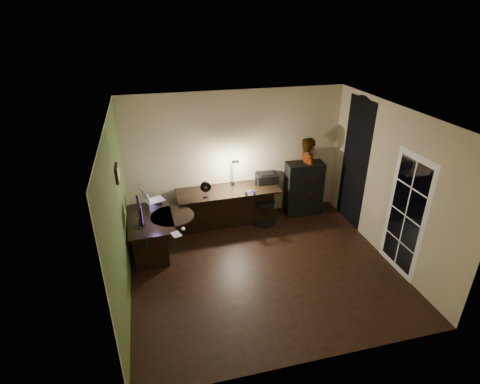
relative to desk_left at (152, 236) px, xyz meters
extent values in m
cube|color=black|center=(1.83, -0.94, -0.37)|extent=(4.50, 4.00, 0.01)
cube|color=silver|center=(1.83, -0.94, 2.34)|extent=(4.50, 4.00, 0.01)
cube|color=#BCAE8A|center=(1.83, 1.06, 0.98)|extent=(4.50, 0.01, 2.70)
cube|color=#BCAE8A|center=(1.83, -2.95, 0.98)|extent=(4.50, 0.01, 2.70)
cube|color=#BCAE8A|center=(-0.42, -0.94, 0.98)|extent=(0.01, 4.00, 2.70)
cube|color=#BCAE8A|center=(4.08, -0.94, 0.98)|extent=(0.01, 4.00, 2.70)
cube|color=#4E6732|center=(-0.41, -0.94, 0.98)|extent=(0.00, 4.00, 2.70)
cube|color=black|center=(4.07, 0.21, 0.93)|extent=(0.01, 0.90, 2.60)
cube|color=white|center=(4.07, -1.49, 0.68)|extent=(0.02, 0.92, 2.10)
cube|color=black|center=(-0.39, -0.49, 1.48)|extent=(0.04, 0.30, 0.25)
cube|color=black|center=(0.00, 0.00, 0.00)|extent=(0.82, 1.30, 0.73)
cube|color=black|center=(1.57, 0.69, 0.02)|extent=(2.10, 0.78, 0.78)
cube|color=black|center=(3.27, 0.76, 0.22)|extent=(0.80, 0.43, 1.17)
cube|color=silver|center=(0.12, 0.49, 0.41)|extent=(0.25, 0.21, 0.10)
cube|color=silver|center=(0.12, 0.49, 0.58)|extent=(0.45, 0.44, 0.25)
cube|color=black|center=(-0.17, -0.24, 0.53)|extent=(0.16, 0.53, 0.35)
ellipsoid|color=silver|center=(0.53, -0.52, 0.38)|extent=(0.10, 0.11, 0.04)
cube|color=black|center=(0.06, -0.07, 0.36)|extent=(0.09, 0.13, 0.01)
cube|color=black|center=(0.50, -0.28, 0.36)|extent=(0.01, 0.14, 0.01)
cylinder|color=black|center=(-0.11, -0.91, 0.45)|extent=(0.09, 0.09, 0.19)
cube|color=silver|center=(0.40, -0.64, 0.36)|extent=(0.19, 0.22, 0.01)
cube|color=black|center=(1.09, 0.48, 0.59)|extent=(0.22, 0.14, 0.32)
cube|color=#20189B|center=(1.94, 0.33, 0.48)|extent=(0.22, 0.12, 0.10)
cube|color=black|center=(2.46, 0.86, 0.53)|extent=(0.46, 0.37, 0.20)
cube|color=black|center=(1.73, 0.89, 0.75)|extent=(0.22, 0.32, 0.64)
cube|color=black|center=(2.31, 0.56, 0.10)|extent=(0.64, 0.64, 0.94)
imported|color=#D8A88C|center=(3.36, 0.84, 0.48)|extent=(0.45, 0.63, 1.70)
camera|label=1|loc=(0.15, -5.97, 3.72)|focal=28.00mm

